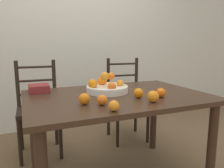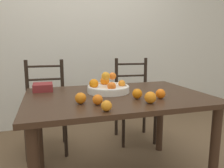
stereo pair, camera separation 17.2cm
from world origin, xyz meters
TOP-DOWN VIEW (x-y plane):
  - wall_back at (0.00, 1.52)m, footprint 8.00×0.06m
  - dining_table at (0.00, 0.00)m, footprint 1.42×0.97m
  - fruit_bowl at (-0.04, 0.11)m, footprint 0.35×0.35m
  - orange_loose_0 at (0.10, -0.17)m, footprint 0.07×0.07m
  - orange_loose_1 at (-0.22, -0.25)m, footprint 0.07×0.07m
  - orange_loose_2 at (-0.20, -0.40)m, footprint 0.07×0.07m
  - orange_loose_3 at (-0.32, -0.19)m, footprint 0.08×0.08m
  - orange_loose_4 at (0.27, -0.22)m, footprint 0.07×0.07m
  - orange_loose_5 at (0.13, -0.32)m, footprint 0.08×0.08m
  - chair_left at (-0.56, 0.78)m, footprint 0.43×0.41m
  - chair_right at (0.48, 0.78)m, footprint 0.45×0.44m
  - book_stack at (-0.57, 0.33)m, footprint 0.16×0.18m

SIDE VIEW (x-z plane):
  - chair_left at x=-0.56m, z-range -0.02..0.97m
  - chair_right at x=0.48m, z-range -0.02..0.97m
  - dining_table at x=0.00m, z-range 0.28..1.03m
  - book_stack at x=-0.57m, z-range 0.76..0.82m
  - orange_loose_2 at x=-0.20m, z-range 0.76..0.82m
  - orange_loose_1 at x=-0.22m, z-range 0.76..0.83m
  - orange_loose_4 at x=0.27m, z-range 0.76..0.83m
  - orange_loose_0 at x=0.10m, z-range 0.76..0.83m
  - orange_loose_3 at x=-0.32m, z-range 0.76..0.83m
  - orange_loose_5 at x=0.13m, z-range 0.76..0.84m
  - fruit_bowl at x=-0.04m, z-range 0.71..0.89m
  - wall_back at x=0.00m, z-range 0.00..2.60m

